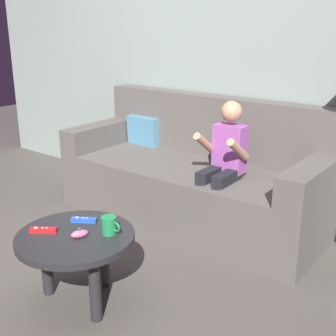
{
  "coord_description": "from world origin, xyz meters",
  "views": [
    {
      "loc": [
        2.01,
        -1.23,
        1.46
      ],
      "look_at": [
        0.45,
        0.79,
        0.61
      ],
      "focal_mm": 47.73,
      "sensor_mm": 36.0,
      "label": 1
    }
  ],
  "objects": [
    {
      "name": "game_remote_blue_far_corner",
      "position": [
        0.27,
        0.27,
        0.41
      ],
      "size": [
        0.14,
        0.1,
        0.03
      ],
      "color": "blue",
      "rests_on": "coffee_table"
    },
    {
      "name": "coffee_table",
      "position": [
        0.35,
        0.14,
        0.34
      ],
      "size": [
        0.62,
        0.62,
        0.4
      ],
      "color": "#232326",
      "rests_on": "ground"
    },
    {
      "name": "game_remote_red_near_edge",
      "position": [
        0.2,
        0.05,
        0.41
      ],
      "size": [
        0.13,
        0.11,
        0.03
      ],
      "color": "red",
      "rests_on": "coffee_table"
    },
    {
      "name": "couch",
      "position": [
        0.21,
        1.44,
        0.32
      ],
      "size": [
        2.02,
        0.8,
        0.91
      ],
      "color": "#56514C",
      "rests_on": "ground"
    },
    {
      "name": "person_seated_on_couch",
      "position": [
        0.56,
        1.26,
        0.55
      ],
      "size": [
        0.3,
        0.37,
        0.96
      ],
      "color": "black",
      "rests_on": "ground"
    },
    {
      "name": "nunchuk_pink",
      "position": [
        0.39,
        0.13,
        0.42
      ],
      "size": [
        0.08,
        0.1,
        0.05
      ],
      "color": "pink",
      "rests_on": "coffee_table"
    },
    {
      "name": "ground_plane",
      "position": [
        0.0,
        0.0,
        0.0
      ],
      "size": [
        10.28,
        10.28,
        0.0
      ],
      "primitive_type": "plane",
      "color": "#4C4742"
    },
    {
      "name": "coffee_mug",
      "position": [
        0.48,
        0.25,
        0.45
      ],
      "size": [
        0.12,
        0.08,
        0.09
      ],
      "color": "#1E7F47",
      "rests_on": "coffee_table"
    },
    {
      "name": "wall_back",
      "position": [
        0.0,
        1.83,
        1.25
      ],
      "size": [
        5.14,
        0.05,
        2.5
      ],
      "primitive_type": "cube",
      "color": "gray",
      "rests_on": "ground"
    }
  ]
}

